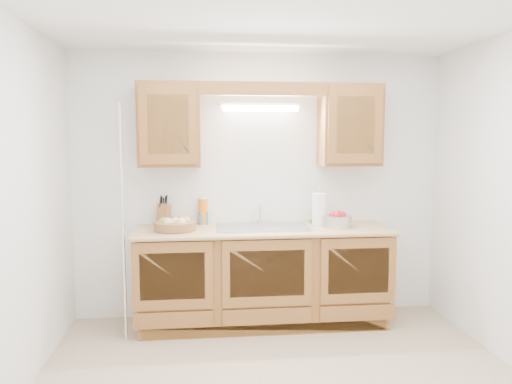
{
  "coord_description": "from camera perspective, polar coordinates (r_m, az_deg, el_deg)",
  "views": [
    {
      "loc": [
        -0.54,
        -3.23,
        1.71
      ],
      "look_at": [
        -0.1,
        0.85,
        1.26
      ],
      "focal_mm": 35.0,
      "sensor_mm": 36.0,
      "label": 1
    }
  ],
  "objects": [
    {
      "name": "sink",
      "position": [
        4.56,
        0.79,
        -4.96
      ],
      "size": [
        0.84,
        0.46,
        0.36
      ],
      "color": "#9E9EA3",
      "rests_on": "countertop"
    },
    {
      "name": "upper_cabinet_right",
      "position": [
        4.77,
        10.65,
        7.49
      ],
      "size": [
        0.55,
        0.33,
        0.75
      ],
      "primitive_type": "cube",
      "color": "#925C2B",
      "rests_on": "room"
    },
    {
      "name": "orange_canister",
      "position": [
        4.72,
        -6.08,
        -2.15
      ],
      "size": [
        0.09,
        0.09,
        0.25
      ],
      "rotation": [
        0.0,
        0.0,
        -0.07
      ],
      "color": "orange",
      "rests_on": "countertop"
    },
    {
      "name": "valance",
      "position": [
        4.47,
        0.84,
        11.72
      ],
      "size": [
        2.2,
        0.05,
        0.12
      ],
      "primitive_type": "cube",
      "color": "#925C2B",
      "rests_on": "room"
    },
    {
      "name": "soap_bottle",
      "position": [
        4.73,
        -6.08,
        -2.65
      ],
      "size": [
        0.09,
        0.09,
        0.17
      ],
      "primitive_type": "imported",
      "rotation": [
        0.0,
        0.0,
        0.24
      ],
      "color": "#2369AF",
      "rests_on": "countertop"
    },
    {
      "name": "base_cabinets",
      "position": [
        4.64,
        0.79,
        -9.68
      ],
      "size": [
        2.2,
        0.6,
        0.86
      ],
      "primitive_type": "cube",
      "color": "#925C2B",
      "rests_on": "ground"
    },
    {
      "name": "paper_towel",
      "position": [
        4.67,
        7.29,
        -2.0
      ],
      "size": [
        0.17,
        0.17,
        0.35
      ],
      "rotation": [
        0.0,
        0.0,
        0.08
      ],
      "color": "silver",
      "rests_on": "countertop"
    },
    {
      "name": "upper_cabinet_left",
      "position": [
        4.57,
        -9.86,
        7.56
      ],
      "size": [
        0.55,
        0.33,
        0.75
      ],
      "primitive_type": "cube",
      "color": "#925C2B",
      "rests_on": "room"
    },
    {
      "name": "sponge",
      "position": [
        4.86,
        6.8,
        -3.31
      ],
      "size": [
        0.12,
        0.08,
        0.02
      ],
      "rotation": [
        0.0,
        0.0,
        0.0
      ],
      "color": "#CC333F",
      "rests_on": "countertop"
    },
    {
      "name": "fluorescent_fixture",
      "position": [
        4.69,
        0.49,
        9.72
      ],
      "size": [
        0.76,
        0.08,
        0.08
      ],
      "color": "white",
      "rests_on": "room"
    },
    {
      "name": "outlet_plate",
      "position": [
        4.98,
        11.3,
        -0.36
      ],
      "size": [
        0.08,
        0.01,
        0.12
      ],
      "primitive_type": "cube",
      "color": "white",
      "rests_on": "room"
    },
    {
      "name": "knife_block",
      "position": [
        4.71,
        -10.51,
        -2.51
      ],
      "size": [
        0.14,
        0.18,
        0.29
      ],
      "rotation": [
        0.0,
        0.0,
        -0.28
      ],
      "color": "#925C2B",
      "rests_on": "countertop"
    },
    {
      "name": "apple_bowl",
      "position": [
        4.63,
        9.22,
        -3.17
      ],
      "size": [
        0.37,
        0.37,
        0.15
      ],
      "rotation": [
        0.0,
        0.0,
        -0.4
      ],
      "color": "silver",
      "rests_on": "countertop"
    },
    {
      "name": "countertop",
      "position": [
        4.52,
        0.82,
        -4.36
      ],
      "size": [
        2.3,
        0.63,
        0.04
      ],
      "primitive_type": "cube",
      "color": "tan",
      "rests_on": "base_cabinets"
    },
    {
      "name": "wire_shelf_pole",
      "position": [
        4.28,
        -14.96,
        -3.57
      ],
      "size": [
        0.03,
        0.03,
        2.0
      ],
      "primitive_type": "cylinder",
      "color": "silver",
      "rests_on": "ground"
    },
    {
      "name": "fruit_basket",
      "position": [
        4.46,
        -9.23,
        -3.68
      ],
      "size": [
        0.44,
        0.44,
        0.11
      ],
      "rotation": [
        0.0,
        0.0,
        -0.22
      ],
      "color": "brown",
      "rests_on": "countertop"
    },
    {
      "name": "room",
      "position": [
        3.31,
        3.32,
        -1.81
      ],
      "size": [
        3.52,
        3.5,
        2.5
      ],
      "color": "#C7AC8F",
      "rests_on": "ground"
    }
  ]
}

